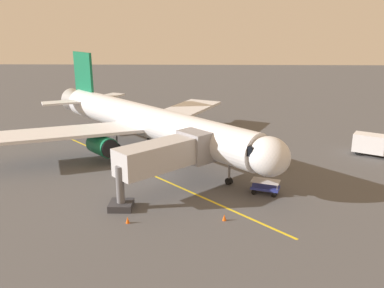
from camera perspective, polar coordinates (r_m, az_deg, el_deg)
name	(u,v)px	position (r m, az deg, el deg)	size (l,w,h in m)	color
ground_plane	(135,151)	(51.72, -8.00, -1.00)	(220.00, 220.00, 0.00)	#4C4C4F
apron_lead_in_line	(142,170)	(44.96, -7.06, -3.68)	(0.24, 40.00, 0.01)	yellow
airplane	(146,122)	(49.72, -6.42, 3.13)	(32.85, 33.30, 11.50)	silver
jet_bridge	(171,154)	(38.00, -2.98, -1.41)	(9.64, 9.32, 5.40)	#B7B7BC
ground_crew_marshaller	(286,161)	(45.93, 13.06, -2.39)	(0.35, 0.45, 1.71)	#23232D
baggage_cart_near_nose	(265,187)	(39.25, 10.22, -5.89)	(2.91, 2.23, 1.27)	#2D3899
box_truck_portside	(373,145)	(53.75, 23.99, -0.09)	(4.95, 4.02, 2.62)	white
safety_cone_nose_left	(224,217)	(33.82, 4.55, -10.21)	(0.32, 0.32, 0.55)	#F2590F
safety_cone_nose_right	(128,220)	(33.72, -9.00, -10.46)	(0.32, 0.32, 0.55)	#F2590F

